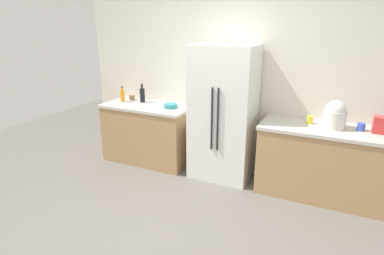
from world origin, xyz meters
TOP-DOWN VIEW (x-y plane):
  - ground_plane at (0.00, 0.00)m, footprint 9.33×9.33m
  - kitchen_back_panel at (0.00, 1.76)m, footprint 4.66×0.10m
  - counter_left at (-1.19, 1.38)m, footprint 1.34×0.68m
  - counter_right at (1.36, 1.38)m, footprint 1.62×0.68m
  - refrigerator at (0.02, 1.39)m, footprint 0.82×0.64m
  - rice_cooker at (1.39, 1.40)m, footprint 0.26×0.26m
  - bottle_a at (-1.66, 1.40)m, footprint 0.07×0.07m
  - bottle_b at (-1.36, 1.50)m, footprint 0.08×0.08m
  - cup_a at (1.11, 1.46)m, footprint 0.07×0.07m
  - cup_b at (-1.59, 1.55)m, footprint 0.09×0.09m
  - cup_c at (1.68, 1.43)m, footprint 0.09×0.09m
  - bowl_a at (-0.79, 1.38)m, footprint 0.20×0.20m

SIDE VIEW (x-z plane):
  - ground_plane at x=0.00m, z-range 0.00..0.00m
  - counter_right at x=1.36m, z-range 0.00..0.89m
  - counter_left at x=-1.19m, z-range 0.00..0.89m
  - refrigerator at x=0.02m, z-range 0.00..1.82m
  - bowl_a at x=-0.79m, z-range 0.89..0.95m
  - cup_b at x=-1.59m, z-range 0.89..0.97m
  - cup_c at x=1.68m, z-range 0.89..0.98m
  - cup_a at x=1.11m, z-range 0.89..0.99m
  - bottle_a at x=-1.66m, z-range 0.87..1.11m
  - bottle_b at x=-1.36m, z-range 0.86..1.15m
  - rice_cooker at x=1.39m, z-range 0.88..1.21m
  - kitchen_back_panel at x=0.00m, z-range 0.00..2.84m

